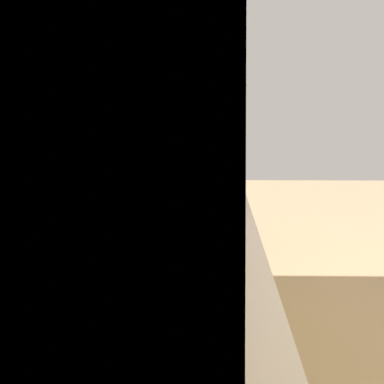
{
  "coord_description": "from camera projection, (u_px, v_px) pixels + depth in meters",
  "views": [
    {
      "loc": [
        -1.58,
        1.24,
        1.84
      ],
      "look_at": [
        -0.36,
        1.25,
        1.34
      ],
      "focal_mm": 34.64,
      "sensor_mm": 36.0,
      "label": 1
    }
  ],
  "objects": [
    {
      "name": "kettle",
      "position": [
        212.0,
        287.0,
        1.36
      ],
      "size": [
        0.16,
        0.12,
        0.16
      ],
      "color": "#B7BABF",
      "rests_on": "counter_run"
    },
    {
      "name": "upper_cabinets",
      "position": [
        146.0,
        63.0,
        1.07
      ],
      "size": [
        2.18,
        0.31,
        0.57
      ],
      "color": "#D7E57D"
    },
    {
      "name": "microwave",
      "position": [
        193.0,
        183.0,
        2.19
      ],
      "size": [
        0.52,
        0.34,
        0.26
      ],
      "color": "#B7BABF",
      "rests_on": "counter_run"
    },
    {
      "name": "wall_back",
      "position": [
        115.0,
        169.0,
        1.66
      ],
      "size": [
        4.35,
        0.12,
        2.61
      ],
      "primitive_type": "cube",
      "color": "#EFCF80",
      "rests_on": "ground_plane"
    },
    {
      "name": "oven_range",
      "position": [
        196.0,
        200.0,
        3.41
      ],
      "size": [
        0.66,
        0.63,
        1.11
      ],
      "color": "#B7BABF",
      "rests_on": "ground_plane"
    }
  ]
}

